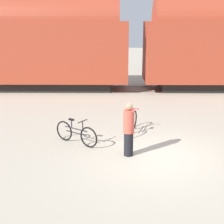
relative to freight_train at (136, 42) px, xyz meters
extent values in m
plane|color=#B2A893|center=(0.00, -9.77, -2.82)|extent=(80.00, 80.00, 0.00)
cube|color=black|center=(-6.57, 0.00, -2.55)|extent=(10.19, 2.17, 0.55)
cube|color=#9E3823|center=(-6.57, 0.00, -0.55)|extent=(12.14, 2.89, 3.43)
cylinder|color=#9E3823|center=(-6.57, 0.00, 1.16)|extent=(11.16, 2.75, 2.75)
cube|color=#4C4238|center=(0.00, -0.72, -2.81)|extent=(63.56, 0.07, 0.01)
cube|color=#4C4238|center=(0.00, 0.72, -2.81)|extent=(63.56, 0.07, 0.01)
torus|color=black|center=(-0.47, -7.12, -2.48)|extent=(0.25, 0.67, 0.69)
torus|color=black|center=(-0.79, -8.15, -2.48)|extent=(0.25, 0.67, 0.69)
cylinder|color=#A31E23|center=(-0.63, -7.64, -2.30)|extent=(0.31, 0.92, 0.04)
cylinder|color=#A31E23|center=(-0.63, -7.64, -2.45)|extent=(0.29, 0.84, 0.04)
cylinder|color=#A31E23|center=(-0.69, -7.82, -2.16)|extent=(0.04, 0.04, 0.29)
cube|color=black|center=(-0.69, -7.82, -2.02)|extent=(0.13, 0.21, 0.05)
cylinder|color=#A31E23|center=(-0.54, -7.35, -2.14)|extent=(0.04, 0.04, 0.32)
cylinder|color=#A31E23|center=(-0.54, -7.35, -1.98)|extent=(0.45, 0.17, 0.03)
torus|color=black|center=(-2.07, -9.11, -2.47)|extent=(0.61, 0.44, 0.70)
torus|color=black|center=(-2.97, -8.49, -2.47)|extent=(0.61, 0.44, 0.70)
cylinder|color=black|center=(-2.52, -8.80, -2.29)|extent=(0.81, 0.57, 0.04)
cylinder|color=black|center=(-2.52, -8.80, -2.44)|extent=(0.74, 0.52, 0.04)
cylinder|color=black|center=(-2.68, -8.69, -2.14)|extent=(0.04, 0.04, 0.29)
cube|color=black|center=(-2.68, -8.69, -2.00)|extent=(0.21, 0.18, 0.05)
cylinder|color=black|center=(-2.28, -8.97, -2.13)|extent=(0.04, 0.04, 0.33)
cylinder|color=black|center=(-2.28, -8.97, -1.96)|extent=(0.29, 0.40, 0.03)
cylinder|color=black|center=(-0.80, -9.72, -2.45)|extent=(0.28, 0.28, 0.75)
cylinder|color=#CC4C3D|center=(-0.80, -9.72, -1.72)|extent=(0.33, 0.33, 0.70)
sphere|color=#A37556|center=(-0.80, -9.72, -1.26)|extent=(0.22, 0.22, 0.22)
camera|label=1|loc=(-1.20, -18.61, 1.18)|focal=50.00mm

